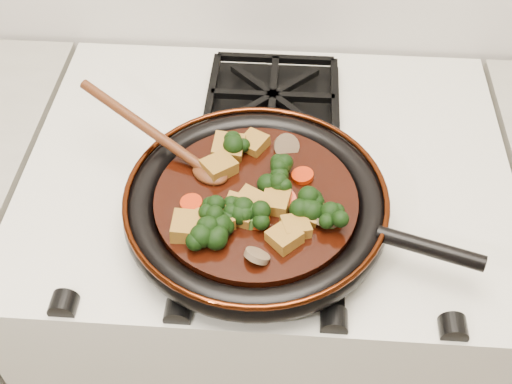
{
  "coord_description": "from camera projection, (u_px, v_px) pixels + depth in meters",
  "views": [
    {
      "loc": [
        0.03,
        0.98,
        1.62
      ],
      "look_at": [
        -0.01,
        1.57,
        0.97
      ],
      "focal_mm": 45.0,
      "sensor_mm": 36.0,
      "label": 1
    }
  ],
  "objects": [
    {
      "name": "tofu_cube_1",
      "position": [
        284.0,
        238.0,
        0.83
      ],
      "size": [
        0.05,
        0.05,
        0.02
      ],
      "primitive_type": "cube",
      "rotation": [
        -0.09,
        0.01,
        0.76
      ],
      "color": "olive",
      "rests_on": "braising_sauce"
    },
    {
      "name": "skillet",
      "position": [
        257.0,
        205.0,
        0.9
      ],
      "size": [
        0.49,
        0.37,
        0.05
      ],
      "rotation": [
        0.0,
        0.0,
        -0.3
      ],
      "color": "black",
      "rests_on": "burner_grate_front"
    },
    {
      "name": "carrot_coin_0",
      "position": [
        258.0,
        220.0,
        0.85
      ],
      "size": [
        0.03,
        0.03,
        0.02
      ],
      "primitive_type": "cylinder",
      "rotation": [
        0.2,
        -0.33,
        0.0
      ],
      "color": "#B12304",
      "rests_on": "braising_sauce"
    },
    {
      "name": "mushroom_slice_0",
      "position": [
        257.0,
        256.0,
        0.81
      ],
      "size": [
        0.05,
        0.04,
        0.03
      ],
      "primitive_type": "cylinder",
      "rotation": [
        0.63,
        0.0,
        2.53
      ],
      "color": "brown",
      "rests_on": "braising_sauce"
    },
    {
      "name": "broccoli_floret_4",
      "position": [
        309.0,
        207.0,
        0.86
      ],
      "size": [
        0.09,
        0.08,
        0.06
      ],
      "primitive_type": null,
      "rotation": [
        -0.06,
        -0.13,
        0.69
      ],
      "color": "black",
      "rests_on": "braising_sauce"
    },
    {
      "name": "wooden_spoon",
      "position": [
        173.0,
        147.0,
        0.92
      ],
      "size": [
        0.14,
        0.1,
        0.24
      ],
      "rotation": [
        0.0,
        0.0,
        2.62
      ],
      "color": "#4E2510",
      "rests_on": "braising_sauce"
    },
    {
      "name": "tofu_cube_2",
      "position": [
        307.0,
        213.0,
        0.86
      ],
      "size": [
        0.05,
        0.05,
        0.03
      ],
      "primitive_type": "cube",
      "rotation": [
        0.1,
        -0.12,
        1.23
      ],
      "color": "olive",
      "rests_on": "braising_sauce"
    },
    {
      "name": "carrot_coin_1",
      "position": [
        303.0,
        176.0,
        0.91
      ],
      "size": [
        0.03,
        0.03,
        0.01
      ],
      "primitive_type": "cylinder",
      "rotation": [
        -0.01,
        -0.11,
        0.0
      ],
      "color": "#B12304",
      "rests_on": "braising_sauce"
    },
    {
      "name": "mushroom_slice_2",
      "position": [
        287.0,
        146.0,
        0.94
      ],
      "size": [
        0.04,
        0.03,
        0.04
      ],
      "primitive_type": "cylinder",
      "rotation": [
        0.96,
        0.0,
        0.17
      ],
      "color": "brown",
      "rests_on": "braising_sauce"
    },
    {
      "name": "tofu_cube_3",
      "position": [
        228.0,
        148.0,
        0.94
      ],
      "size": [
        0.05,
        0.05,
        0.03
      ],
      "primitive_type": "cube",
      "rotation": [
        0.06,
        -0.11,
        1.5
      ],
      "color": "olive",
      "rests_on": "braising_sauce"
    },
    {
      "name": "broccoli_floret_0",
      "position": [
        275.0,
        171.0,
        0.91
      ],
      "size": [
        0.09,
        0.08,
        0.06
      ],
      "primitive_type": null,
      "rotation": [
        0.18,
        0.12,
        0.82
      ],
      "color": "black",
      "rests_on": "braising_sauce"
    },
    {
      "name": "broccoli_floret_5",
      "position": [
        235.0,
        150.0,
        0.93
      ],
      "size": [
        0.09,
        0.09,
        0.05
      ],
      "primitive_type": null,
      "rotation": [
        0.0,
        -0.06,
        0.85
      ],
      "color": "black",
      "rests_on": "braising_sauce"
    },
    {
      "name": "tofu_cube_5",
      "position": [
        239.0,
        211.0,
        0.86
      ],
      "size": [
        0.05,
        0.05,
        0.03
      ],
      "primitive_type": "cube",
      "rotation": [
        0.06,
        -0.06,
        1.32
      ],
      "color": "olive",
      "rests_on": "braising_sauce"
    },
    {
      "name": "stove",
      "position": [
        265.0,
        314.0,
        1.35
      ],
      "size": [
        0.76,
        0.6,
        0.9
      ],
      "primitive_type": "cube",
      "color": "silver",
      "rests_on": "ground"
    },
    {
      "name": "mushroom_slice_3",
      "position": [
        326.0,
        222.0,
        0.85
      ],
      "size": [
        0.04,
        0.03,
        0.03
      ],
      "primitive_type": "cylinder",
      "rotation": [
        0.68,
        0.0,
        2.93
      ],
      "color": "brown",
      "rests_on": "braising_sauce"
    },
    {
      "name": "burner_grate_back",
      "position": [
        273.0,
        100.0,
        1.09
      ],
      "size": [
        0.23,
        0.23,
        0.03
      ],
      "primitive_type": null,
      "color": "black",
      "rests_on": "stove"
    },
    {
      "name": "broccoli_floret_7",
      "position": [
        251.0,
        221.0,
        0.84
      ],
      "size": [
        0.07,
        0.08,
        0.07
      ],
      "primitive_type": null,
      "rotation": [
        -0.17,
        0.08,
        0.3
      ],
      "color": "black",
      "rests_on": "braising_sauce"
    },
    {
      "name": "braising_sauce",
      "position": [
        256.0,
        202.0,
        0.89
      ],
      "size": [
        0.28,
        0.28,
        0.02
      ],
      "primitive_type": "cylinder",
      "color": "black",
      "rests_on": "skillet"
    },
    {
      "name": "tofu_cube_10",
      "position": [
        190.0,
        227.0,
        0.84
      ],
      "size": [
        0.05,
        0.05,
        0.03
      ],
      "primitive_type": "cube",
      "rotation": [
        0.07,
        0.07,
        1.58
      ],
      "color": "olive",
      "rests_on": "braising_sauce"
    },
    {
      "name": "tofu_cube_9",
      "position": [
        276.0,
        203.0,
        0.87
      ],
      "size": [
        0.04,
        0.04,
        0.02
      ],
      "primitive_type": "cube",
      "rotation": [
        -0.06,
        0.02,
        1.4
      ],
      "color": "olive",
      "rests_on": "braising_sauce"
    },
    {
      "name": "carrot_coin_3",
      "position": [
        287.0,
        199.0,
        0.88
      ],
      "size": [
        0.03,
        0.03,
        0.02
      ],
      "primitive_type": "cylinder",
      "rotation": [
        0.3,
        -0.13,
        0.0
      ],
      "color": "#B12304",
      "rests_on": "braising_sauce"
    },
    {
      "name": "broccoli_floret_8",
      "position": [
        237.0,
        215.0,
        0.85
      ],
      "size": [
        0.07,
        0.07,
        0.07
      ],
      "primitive_type": null,
      "rotation": [
        0.19,
        -0.14,
        0.1
      ],
      "color": "black",
      "rests_on": "braising_sauce"
    },
    {
      "name": "tofu_cube_6",
      "position": [
        216.0,
        220.0,
        0.85
      ],
      "size": [
        0.06,
        0.06,
        0.02
      ],
      "primitive_type": "cube",
      "rotation": [
        -0.01,
        -0.03,
        0.51
      ],
      "color": "olive",
      "rests_on": "braising_sauce"
    },
    {
      "name": "broccoli_floret_6",
      "position": [
        332.0,
        220.0,
        0.84
      ],
      "size": [
        0.08,
        0.08,
        0.07
      ],
      "primitive_type": null,
      "rotation": [
        -0.14,
        -0.09,
        0.49
      ],
      "color": "black",
      "rests_on": "braising_sauce"
    },
    {
      "name": "tofu_cube_8",
      "position": [
        296.0,
        227.0,
        0.84
      ],
      "size": [
        0.04,
        0.04,
        0.02
      ],
      "primitive_type": "cube",
      "rotation": [
        -0.06,
        0.05,
        0.3
      ],
      "color": "olive",
      "rests_on": "braising_sauce"
    },
    {
      "name": "tofu_cube_0",
      "position": [
        254.0,
        143.0,
        0.95
      ],
      "size": [
        0.05,
        0.05,
        0.02
      ],
      "primitive_type": "cube",
      "rotation": [
        -0.08,
        0.05,
        2.59
      ],
      "color": "olive",
      "rests_on": "braising_sauce"
    },
    {
      "name": "broccoli_floret_1",
      "position": [
        209.0,
        213.0,
        0.85
      ],
      "size": [
        0.07,
        0.06,
        0.07
      ],
      "primitive_type": null,
      "rotation": [
        -0.04,
        0.21,
        3.09
      ],
      "color": "black",
      "rests_on": "braising_sauce"
    },
    {
      "name": "broccoli_floret_3",
      "position": [
        205.0,
        238.0,
        0.82
      ],
      "size": [
        0.08,
        0.09,
        0.07
      ],
      "primitive_type": null,
      "rotation": [
        -0.09,
        -0.16,
        1.99
      ],
      "color": "black",
      "rests_on": "braising_sauce"
    },
    {
      "name": "broccoli_floret_2",
      "position": [
        215.0,
        235.0,
        0.83
      ],
      "size": [
        0.08,
        0.08,
        0.05
      ],
      "primitive_type": null,
      "rotation": [
        -0.0,
        0.01,
        1.08
      ],
      "color": "black",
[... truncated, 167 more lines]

